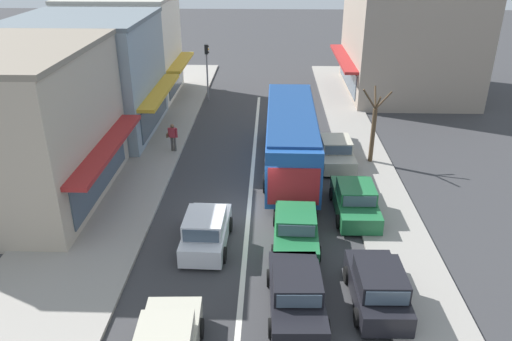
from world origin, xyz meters
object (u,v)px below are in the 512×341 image
Objects in this scene: sedan_queue_far_back at (296,228)px; traffic_light_downstreet at (207,63)px; city_bus at (291,135)px; parked_hatchback_kerb_front at (378,287)px; street_tree_right at (373,129)px; hatchback_behind_bus_near at (206,231)px; sedan_queue_gap_filler at (296,293)px; parked_sedan_kerb_second at (355,201)px; parked_sedan_kerb_third at (335,152)px; pedestrian_with_handbag_near at (173,136)px.

traffic_light_downstreet is at bearing 106.83° from sedan_queue_far_back.
sedan_queue_far_back is (-0.00, -7.36, -1.22)m from city_bus.
city_bus is 11.43m from parked_hatchback_kerb_front.
sedan_queue_far_back is 1.01× the size of traffic_light_downstreet.
traffic_light_downstreet is 1.00× the size of street_tree_right.
street_tree_right is at bearing 46.36° from hatchback_behind_bus_near.
sedan_queue_gap_filler is 24.25m from traffic_light_downstreet.
city_bus is 2.58× the size of parked_sedan_kerb_second.
hatchback_behind_bus_near is 20.03m from traffic_light_downstreet.
parked_sedan_kerb_third is 2.61× the size of pedestrian_with_handbag_near.
street_tree_right is (1.95, 0.06, 1.35)m from parked_sedan_kerb_third.
traffic_light_downstreet is at bearing 116.88° from parked_sedan_kerb_second.
street_tree_right is at bearing 1.71° from parked_sedan_kerb_third.
hatchback_behind_bus_near is at bearing 133.10° from sedan_queue_gap_filler.
sedan_queue_gap_filler is 1.00× the size of parked_sedan_kerb_third.
street_tree_right is at bearing 61.13° from sedan_queue_far_back.
city_bus is 11.49m from sedan_queue_gap_filler.
city_bus is at bearing 89.23° from sedan_queue_gap_filler.
hatchback_behind_bus_near is at bearing 151.69° from parked_hatchback_kerb_front.
sedan_queue_gap_filler is (3.45, -3.68, -0.05)m from hatchback_behind_bus_near.
sedan_queue_gap_filler is 1.14× the size of parked_hatchback_kerb_front.
sedan_queue_gap_filler is at bearing -92.12° from sedan_queue_far_back.
parked_sedan_kerb_third is at bearing 77.68° from sedan_queue_gap_filler.
hatchback_behind_bus_near is 6.93m from parked_sedan_kerb_second.
sedan_queue_gap_filler is at bearing -172.71° from parked_hatchback_kerb_front.
pedestrian_with_handbag_near is (-6.50, 13.14, 0.40)m from sedan_queue_gap_filler.
parked_sedan_kerb_second is at bearing -63.12° from traffic_light_downstreet.
city_bus is at bearing 89.97° from sedan_queue_far_back.
hatchback_behind_bus_near reaches higher than parked_sedan_kerb_second.
sedan_queue_gap_filler is 1.01× the size of street_tree_right.
street_tree_right reaches higher than pedestrian_with_handbag_near.
parked_hatchback_kerb_front is 0.88× the size of parked_sedan_kerb_third.
city_bus is 6.68× the size of pedestrian_with_handbag_near.
sedan_queue_gap_filler is 13.01m from street_tree_right.
sedan_queue_gap_filler is 7.10m from parked_sedan_kerb_second.
city_bus is at bearing 65.06° from hatchback_behind_bus_near.
parked_sedan_kerb_third is 1.01× the size of street_tree_right.
pedestrian_with_handbag_near reaches higher than sedan_queue_gap_filler.
sedan_queue_far_back is at bearing -53.76° from pedestrian_with_handbag_near.
pedestrian_with_handbag_near is (-9.24, 12.79, 0.36)m from parked_hatchback_kerb_front.
sedan_queue_gap_filler is 1.01× the size of parked_sedan_kerb_second.
traffic_light_downstreet reaches higher than parked_sedan_kerb_third.
street_tree_right reaches higher than sedan_queue_gap_filler.
pedestrian_with_handbag_near is (-9.14, 1.09, 0.40)m from parked_sedan_kerb_third.
traffic_light_downstreet is at bearing 103.70° from sedan_queue_gap_filler.
sedan_queue_far_back and parked_sedan_kerb_third have the same top height.
city_bus reaches higher than parked_sedan_kerb_second.
parked_hatchback_kerb_front is at bearing -89.47° from parked_sedan_kerb_third.
traffic_light_downstreet reaches higher than hatchback_behind_bus_near.
sedan_queue_far_back is 1.14× the size of hatchback_behind_bus_near.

